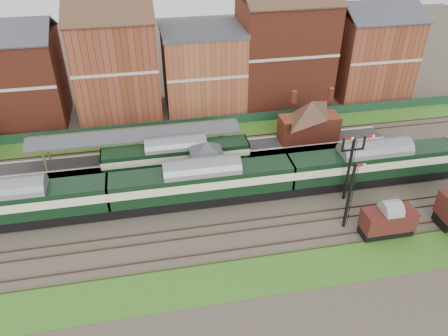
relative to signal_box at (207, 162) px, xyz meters
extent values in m
plane|color=#473D33|center=(3.00, -3.25, -3.19)|extent=(160.00, 160.00, 0.00)
cube|color=#2D6619|center=(3.00, 12.75, -3.16)|extent=(90.00, 4.50, 0.06)
cube|color=#2D6619|center=(3.00, -15.25, -3.16)|extent=(90.00, 5.00, 0.06)
cube|color=#193823|center=(3.00, 14.75, -2.44)|extent=(90.00, 0.12, 1.50)
cube|color=#2D2D2D|center=(-2.00, 6.50, -2.69)|extent=(55.00, 3.40, 1.00)
cube|color=#6E7E59|center=(0.00, 0.00, -1.99)|extent=(3.40, 3.20, 2.40)
cube|color=#4E4E31|center=(0.00, 0.00, 0.21)|extent=(3.60, 3.40, 2.00)
pyramid|color=#383A3F|center=(0.00, 0.00, 2.01)|extent=(5.40, 5.40, 1.60)
cube|color=brown|center=(8.00, 0.00, -2.09)|extent=(3.00, 2.40, 2.20)
cube|color=#4C3323|center=(8.00, -0.65, -0.64)|extent=(3.20, 1.34, 0.79)
cube|color=#4C3323|center=(8.00, 0.65, -0.64)|extent=(3.20, 1.34, 0.79)
cube|color=maroon|center=(15.00, 6.50, -0.44)|extent=(8.00, 3.00, 3.50)
pyramid|color=#4C3323|center=(15.00, 6.50, 2.41)|extent=(8.10, 8.10, 2.20)
cube|color=maroon|center=(12.50, 6.50, 2.91)|extent=(0.60, 0.60, 1.60)
cube|color=maroon|center=(17.50, 6.50, 2.91)|extent=(0.60, 0.60, 1.60)
cube|color=#4E4E31|center=(-19.00, 5.20, -0.49)|extent=(0.22, 0.22, 3.40)
cube|color=#4E4E31|center=(3.00, 7.80, -0.49)|extent=(0.22, 0.22, 3.40)
cube|color=#383A3F|center=(-8.00, 5.55, 1.41)|extent=(26.00, 1.99, 0.90)
cube|color=#383A3F|center=(-8.00, 7.45, 1.41)|extent=(26.00, 1.99, 0.90)
cube|color=#4E4E31|center=(-8.00, 6.50, 1.79)|extent=(26.00, 0.20, 0.20)
cube|color=black|center=(15.00, -5.75, 0.81)|extent=(0.25, 0.25, 8.00)
cube|color=black|center=(15.00, -5.75, 3.41)|extent=(2.60, 0.18, 0.18)
cube|color=#B2140F|center=(14.35, -5.75, 4.86)|extent=(1.10, 0.08, 0.25)
cube|color=#B2140F|center=(16.75, -5.75, 4.86)|extent=(1.10, 0.08, 0.25)
cube|color=black|center=(13.00, -10.25, 0.81)|extent=(0.25, 0.25, 8.00)
cube|color=#B2140F|center=(13.55, -10.25, 4.51)|extent=(1.10, 0.08, 0.25)
cube|color=maroon|center=(-25.00, 21.75, 3.31)|extent=(14.00, 10.00, 13.00)
cube|color=brown|center=(-10.00, 21.75, 4.31)|extent=(12.00, 10.00, 15.00)
cube|color=#9A5631|center=(3.00, 21.75, 2.81)|extent=(12.00, 10.00, 12.00)
cube|color=maroon|center=(16.00, 21.75, 4.81)|extent=(14.00, 10.00, 16.00)
cube|color=brown|center=(31.00, 21.75, 3.31)|extent=(12.00, 10.00, 13.00)
cube|color=black|center=(-21.42, -3.25, -2.41)|extent=(20.36, 2.85, 1.24)
cube|color=black|center=(-21.42, -3.25, -0.32)|extent=(20.36, 3.17, 2.94)
cube|color=beige|center=(-21.42, -3.25, 0.04)|extent=(20.38, 3.21, 1.02)
cube|color=slate|center=(-21.42, -3.25, 1.32)|extent=(20.36, 3.17, 0.68)
cube|color=black|center=(-1.06, -3.25, -2.41)|extent=(20.36, 2.85, 1.24)
cube|color=black|center=(-1.06, -3.25, -0.32)|extent=(20.36, 3.17, 2.94)
cube|color=beige|center=(-1.06, -3.25, 0.04)|extent=(20.38, 3.21, 1.02)
cube|color=slate|center=(-1.06, -3.25, 1.32)|extent=(20.36, 3.17, 0.68)
cube|color=black|center=(19.30, -3.25, -2.41)|extent=(20.36, 2.85, 1.24)
cube|color=black|center=(19.30, -3.25, -0.32)|extent=(20.36, 3.17, 2.94)
cube|color=beige|center=(19.30, -3.25, 0.04)|extent=(20.38, 3.21, 1.02)
cube|color=slate|center=(19.30, -3.25, 1.32)|extent=(20.36, 3.17, 0.68)
cube|color=black|center=(-3.29, 3.25, -2.48)|extent=(17.89, 2.50, 1.09)
cube|color=black|center=(-3.29, 3.25, -0.65)|extent=(17.89, 2.78, 2.58)
cube|color=beige|center=(-3.29, 3.25, -0.34)|extent=(17.91, 2.82, 0.89)
cube|color=slate|center=(-3.29, 3.25, 0.80)|extent=(17.89, 2.78, 0.60)
cube|color=black|center=(16.68, -12.25, -2.63)|extent=(5.33, 1.96, 0.80)
cube|color=#3F1412|center=(16.68, -12.25, -1.17)|extent=(5.33, 2.31, 2.13)
cube|color=gray|center=(16.68, -12.25, 0.00)|extent=(5.33, 2.31, 0.39)
camera|label=1|loc=(-6.27, -42.40, 27.77)|focal=35.00mm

